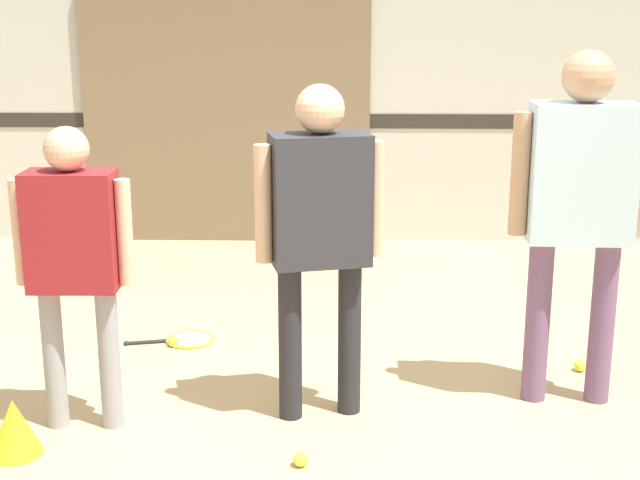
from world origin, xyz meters
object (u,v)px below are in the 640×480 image
(person_student_right, at_px, (580,191))
(training_cone, at_px, (14,427))
(tennis_ball_near_instructor, at_px, (301,459))
(tennis_ball_by_spare_racket, at_px, (173,341))
(racket_spare_on_floor, at_px, (186,339))
(person_instructor, at_px, (320,217))
(person_student_left, at_px, (73,247))
(tennis_ball_stray_left, at_px, (580,366))

(person_student_right, relative_size, training_cone, 6.72)
(tennis_ball_near_instructor, bearing_deg, tennis_ball_by_spare_racket, 120.46)
(person_student_right, distance_m, racket_spare_on_floor, 2.46)
(person_instructor, distance_m, racket_spare_on_floor, 1.61)
(tennis_ball_near_instructor, bearing_deg, person_student_left, 160.74)
(tennis_ball_near_instructor, relative_size, training_cone, 0.25)
(tennis_ball_near_instructor, distance_m, training_cone, 1.29)
(tennis_ball_near_instructor, relative_size, tennis_ball_stray_left, 1.00)
(person_instructor, bearing_deg, person_student_right, -4.64)
(person_student_right, height_order, training_cone, person_student_right)
(tennis_ball_by_spare_racket, bearing_deg, training_cone, -109.45)
(person_student_right, height_order, racket_spare_on_floor, person_student_right)
(tennis_ball_stray_left, bearing_deg, person_student_right, -115.43)
(person_student_right, xyz_separation_m, tennis_ball_stray_left, (0.17, 0.36, -1.05))
(tennis_ball_near_instructor, height_order, tennis_ball_by_spare_racket, same)
(person_student_left, relative_size, racket_spare_on_floor, 2.58)
(tennis_ball_near_instructor, bearing_deg, racket_spare_on_floor, 117.09)
(person_instructor, xyz_separation_m, person_student_right, (1.25, 0.20, 0.09))
(tennis_ball_stray_left, bearing_deg, person_instructor, -158.41)
(person_instructor, xyz_separation_m, person_student_left, (-1.12, -0.16, -0.11))
(tennis_ball_by_spare_racket, relative_size, training_cone, 0.25)
(person_student_left, relative_size, person_student_right, 0.82)
(person_instructor, distance_m, tennis_ball_by_spare_racket, 1.58)
(person_student_left, relative_size, tennis_ball_by_spare_racket, 21.85)
(person_instructor, height_order, tennis_ball_by_spare_racket, person_instructor)
(person_student_right, xyz_separation_m, training_cone, (-2.61, -0.65, -0.96))
(racket_spare_on_floor, height_order, tennis_ball_stray_left, tennis_ball_stray_left)
(tennis_ball_by_spare_racket, height_order, tennis_ball_stray_left, same)
(person_student_right, xyz_separation_m, racket_spare_on_floor, (-2.08, 0.76, -1.08))
(person_student_right, relative_size, tennis_ball_stray_left, 26.65)
(person_student_right, relative_size, tennis_ball_near_instructor, 26.65)
(person_student_left, distance_m, tennis_ball_by_spare_racket, 1.36)
(person_instructor, height_order, training_cone, person_instructor)
(training_cone, bearing_deg, racket_spare_on_floor, 69.46)
(person_student_right, bearing_deg, tennis_ball_stray_left, -113.49)
(racket_spare_on_floor, bearing_deg, person_student_right, 147.68)
(person_instructor, distance_m, training_cone, 1.67)
(tennis_ball_by_spare_racket, height_order, training_cone, training_cone)
(person_instructor, xyz_separation_m, tennis_ball_near_instructor, (-0.07, -0.53, -0.97))
(person_instructor, distance_m, person_student_left, 1.14)
(person_instructor, bearing_deg, tennis_ball_stray_left, 7.76)
(person_student_left, distance_m, racket_spare_on_floor, 1.45)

